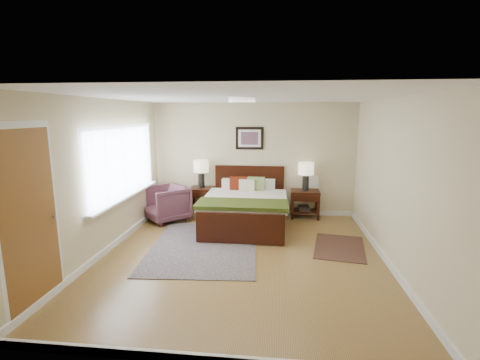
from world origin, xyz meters
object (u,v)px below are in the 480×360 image
Objects in this scene: nightstand_left at (202,193)px; lamp_left at (201,169)px; armchair at (166,204)px; bed at (245,202)px; nightstand_right at (305,201)px; rug_persian at (204,246)px; lamp_right at (306,171)px.

nightstand_left is 1.02× the size of lamp_left.
nightstand_left is 0.76× the size of armchair.
bed is 3.25× the size of nightstand_left.
lamp_left is (-1.06, 0.76, 0.55)m from bed.
lamp_left reaches higher than armchair.
bed is at bearing -148.92° from nightstand_right.
nightstand_right is 0.24× the size of rug_persian.
rug_persian is at bearing -5.31° from armchair.
bed is at bearing 58.51° from rug_persian.
lamp_left is (-0.00, 0.02, 0.55)m from nightstand_left.
bed is 1.73m from armchair.
rug_persian is at bearing -76.64° from lamp_left.
lamp_right is (1.24, 0.76, 0.53)m from bed.
lamp_left reaches higher than bed.
bed is at bearing -34.93° from nightstand_left.
lamp_right is (0.00, 0.01, 0.66)m from nightstand_right.
lamp_left is 1.09m from armchair.
lamp_left is at bearing 180.00° from lamp_right.
nightstand_left is 1.01× the size of nightstand_right.
rug_persian is (-1.85, -1.92, -1.03)m from lamp_right.
lamp_right is at bearing 90.00° from nightstand_right.
lamp_left is at bearing 86.08° from armchair.
armchair is (-0.65, -0.53, -0.12)m from nightstand_left.
armchair is (-2.96, -0.56, -0.66)m from lamp_right.
lamp_left is 2.31m from lamp_right.
nightstand_left is at bearing 99.68° from rug_persian.
rug_persian is (-1.85, -1.91, -0.37)m from nightstand_right.
rug_persian is (0.46, -1.90, -0.49)m from nightstand_left.
rug_persian is at bearing -134.14° from nightstand_right.
armchair is at bearing -139.55° from lamp_left.
bed reaches higher than rug_persian.
nightstand_right is at bearing 42.05° from rug_persian.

